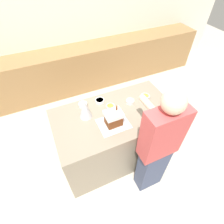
% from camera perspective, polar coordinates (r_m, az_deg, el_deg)
% --- Properties ---
extents(ground_plane, '(12.00, 12.00, 0.00)m').
position_cam_1_polar(ground_plane, '(3.07, 0.80, -12.82)').
color(ground_plane, beige).
extents(wall_back, '(8.00, 0.05, 2.60)m').
position_cam_1_polar(wall_back, '(4.04, -14.54, 25.48)').
color(wall_back, white).
rests_on(wall_back, ground_plane).
extents(back_cabinet_block, '(6.00, 0.60, 0.96)m').
position_cam_1_polar(back_cabinet_block, '(4.11, -11.30, 13.45)').
color(back_cabinet_block, '#9E7547').
rests_on(back_cabinet_block, ground_plane).
extents(kitchen_island, '(1.65, 0.92, 0.94)m').
position_cam_1_polar(kitchen_island, '(2.68, 0.90, -7.60)').
color(kitchen_island, gray).
rests_on(kitchen_island, ground_plane).
extents(baking_tray, '(0.38, 0.32, 0.01)m').
position_cam_1_polar(baking_tray, '(2.21, 0.47, -3.84)').
color(baking_tray, silver).
rests_on(baking_tray, kitchen_island).
extents(gingerbread_house, '(0.21, 0.17, 0.26)m').
position_cam_1_polar(gingerbread_house, '(2.13, 0.50, -1.95)').
color(gingerbread_house, brown).
rests_on(gingerbread_house, baking_tray).
extents(decorative_tree, '(0.16, 0.16, 0.30)m').
position_cam_1_polar(decorative_tree, '(2.21, -8.88, 1.21)').
color(decorative_tree, silver).
rests_on(decorative_tree, kitchen_island).
extents(candy_bowl_center_rear, '(0.12, 0.12, 0.05)m').
position_cam_1_polar(candy_bowl_center_rear, '(2.58, 10.79, 4.95)').
color(candy_bowl_center_rear, white).
rests_on(candy_bowl_center_rear, kitchen_island).
extents(candy_bowl_beside_tree, '(0.11, 0.11, 0.05)m').
position_cam_1_polar(candy_bowl_beside_tree, '(2.47, 5.92, 3.45)').
color(candy_bowl_beside_tree, white).
rests_on(candy_bowl_beside_tree, kitchen_island).
extents(candy_bowl_front_corner, '(0.11, 0.11, 0.05)m').
position_cam_1_polar(candy_bowl_front_corner, '(2.39, -0.53, 1.77)').
color(candy_bowl_front_corner, silver).
rests_on(candy_bowl_front_corner, kitchen_island).
extents(candy_bowl_far_right, '(0.13, 0.13, 0.04)m').
position_cam_1_polar(candy_bowl_far_right, '(2.49, -4.02, 3.72)').
color(candy_bowl_far_right, white).
rests_on(candy_bowl_far_right, kitchen_island).
extents(candy_bowl_near_tray_right, '(0.12, 0.12, 0.05)m').
position_cam_1_polar(candy_bowl_near_tray_right, '(2.45, -9.45, 2.40)').
color(candy_bowl_near_tray_right, white).
rests_on(candy_bowl_near_tray_right, kitchen_island).
extents(person, '(0.45, 0.57, 1.73)m').
position_cam_1_polar(person, '(2.12, 14.64, -11.34)').
color(person, '#424C6B').
rests_on(person, ground_plane).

